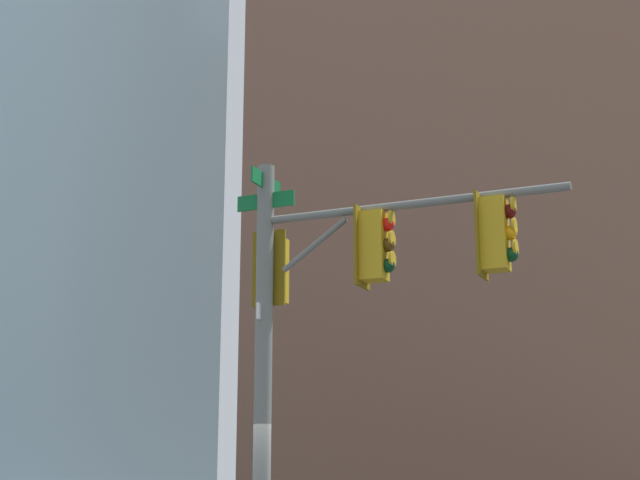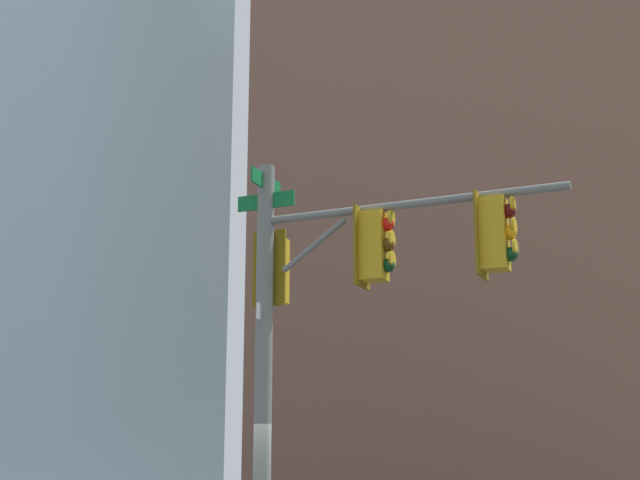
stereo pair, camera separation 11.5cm
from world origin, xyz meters
name	(u,v)px [view 1 (the left image)]	position (x,y,z in m)	size (l,w,h in m)	color
signal_pole_assembly	(329,299)	(0.12, 1.40, 4.25)	(1.63, 4.87, 6.38)	slate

